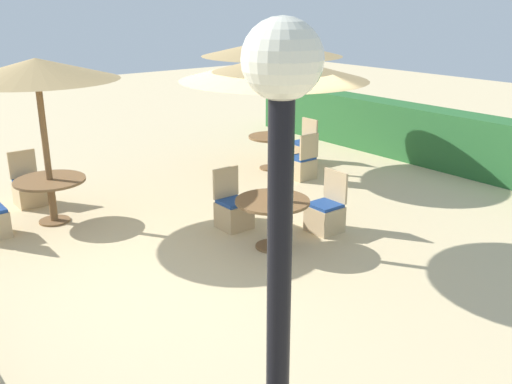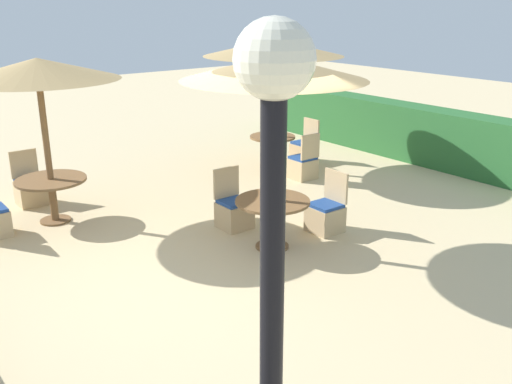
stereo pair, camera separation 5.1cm
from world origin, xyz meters
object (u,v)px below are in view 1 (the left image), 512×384
(lamp_post, at_px, (280,231))
(round_table_front_left, at_px, (51,188))
(parasol_center, at_px, (274,69))
(parasol_front_left, at_px, (36,70))
(patio_chair_front_left_west, at_px, (29,190))
(round_table_center, at_px, (272,210))
(patio_chair_center_north, at_px, (326,215))
(round_table_back_left, at_px, (271,144))
(patio_chair_back_left_east, at_px, (302,166))
(patio_chair_back_left_north, at_px, (303,150))
(parasol_back_left, at_px, (272,48))
(patio_chair_center_west, at_px, (233,211))

(lamp_post, height_order, round_table_front_left, lamp_post)
(parasol_center, height_order, parasol_front_left, parasol_center)
(lamp_post, height_order, patio_chair_front_left_west, lamp_post)
(parasol_center, bearing_deg, round_table_center, 0.00)
(round_table_front_left, bearing_deg, parasol_front_left, 0.00)
(patio_chair_center_north, xyz_separation_m, round_table_back_left, (-3.15, 1.52, 0.27))
(patio_chair_center_north, distance_m, patio_chair_front_left_west, 5.14)
(parasol_front_left, relative_size, patio_chair_front_left_west, 2.77)
(round_table_center, bearing_deg, patio_chair_back_left_east, 130.38)
(patio_chair_front_left_west, xyz_separation_m, patio_chair_back_left_north, (0.87, 5.62, 0.00))
(patio_chair_center_north, relative_size, parasol_back_left, 0.33)
(lamp_post, relative_size, parasol_center, 1.23)
(patio_chair_front_left_west, height_order, patio_chair_back_left_east, same)
(patio_chair_center_north, height_order, patio_chair_back_left_north, same)
(round_table_front_left, height_order, patio_chair_front_left_west, patio_chair_front_left_west)
(round_table_center, height_order, patio_chair_back_left_north, patio_chair_back_left_north)
(lamp_post, bearing_deg, round_table_front_left, 170.77)
(patio_chair_back_left_east, bearing_deg, parasol_center, -139.62)
(round_table_back_left, relative_size, patio_chair_back_left_east, 1.01)
(lamp_post, xyz_separation_m, patio_chair_back_left_north, (-7.03, 6.70, -2.09))
(lamp_post, distance_m, patio_chair_back_left_east, 8.70)
(parasol_center, bearing_deg, patio_chair_back_left_north, 132.03)
(patio_chair_center_north, xyz_separation_m, patio_chair_back_left_east, (-2.24, 1.56, 0.00))
(parasol_front_left, bearing_deg, patio_chair_back_left_east, 81.29)
(round_table_back_left, height_order, patio_chair_back_left_east, patio_chair_back_left_east)
(patio_chair_center_north, relative_size, patio_chair_back_left_east, 1.00)
(parasol_front_left, bearing_deg, patio_chair_center_north, 46.80)
(parasol_back_left, height_order, patio_chair_back_left_east, parasol_back_left)
(round_table_back_left, distance_m, patio_chair_back_left_north, 0.95)
(parasol_front_left, height_order, parasol_back_left, parasol_back_left)
(patio_chair_center_west, distance_m, parasol_back_left, 4.01)
(parasol_back_left, bearing_deg, round_table_front_left, -87.64)
(lamp_post, relative_size, patio_chair_back_left_north, 3.57)
(patio_chair_center_north, distance_m, parasol_back_left, 4.14)
(parasol_center, distance_m, patio_chair_front_left_west, 5.08)
(patio_chair_center_north, bearing_deg, parasol_front_left, 46.80)
(parasol_center, distance_m, patio_chair_back_left_north, 5.20)
(patio_chair_center_west, bearing_deg, parasol_front_left, -42.86)
(round_table_center, distance_m, patio_chair_back_left_east, 3.43)
(parasol_center, distance_m, patio_chair_back_left_east, 4.10)
(lamp_post, xyz_separation_m, parasol_back_left, (-7.03, 5.79, 0.13))
(patio_chair_center_west, height_order, parasol_front_left, parasol_front_left)
(parasol_center, xyz_separation_m, patio_chair_back_left_east, (-2.21, 2.60, -2.27))
(lamp_post, distance_m, parasol_back_left, 9.10)
(parasol_front_left, distance_m, parasol_back_left, 4.68)
(parasol_front_left, distance_m, round_table_back_left, 5.04)
(patio_chair_back_left_east, relative_size, patio_chair_back_left_north, 1.00)
(lamp_post, xyz_separation_m, parasol_center, (-3.90, 3.22, 0.18))
(patio_chair_center_west, relative_size, parasol_front_left, 0.36)
(patio_chair_front_left_west, distance_m, patio_chair_back_left_east, 5.08)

